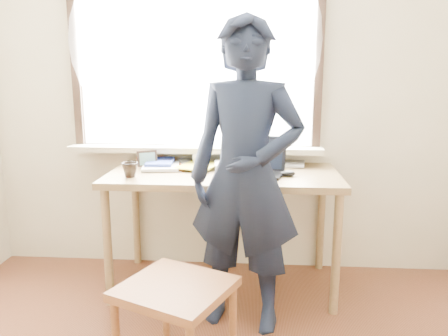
# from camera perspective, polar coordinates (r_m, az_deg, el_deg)

# --- Properties ---
(room_shell) EXTENTS (3.52, 4.02, 2.61)m
(room_shell) POSITION_cam_1_polar(r_m,az_deg,el_deg) (1.47, -6.78, 19.02)
(room_shell) COLOR beige
(room_shell) RESTS_ON ground
(desk) EXTENTS (1.53, 0.77, 0.82)m
(desk) POSITION_cam_1_polar(r_m,az_deg,el_deg) (2.95, -0.02, -2.11)
(desk) COLOR olive
(desk) RESTS_ON ground
(laptop) EXTENTS (0.41, 0.36, 0.24)m
(laptop) POSITION_cam_1_polar(r_m,az_deg,el_deg) (2.89, 4.37, 0.40)
(laptop) COLOR black
(laptop) RESTS_ON desk
(mug_white) EXTENTS (0.17, 0.17, 0.09)m
(mug_white) POSITION_cam_1_polar(r_m,az_deg,el_deg) (3.14, -3.09, 1.17)
(mug_white) COLOR white
(mug_white) RESTS_ON desk
(mug_dark) EXTENTS (0.13, 0.13, 0.09)m
(mug_dark) POSITION_cam_1_polar(r_m,az_deg,el_deg) (2.84, -12.17, -0.23)
(mug_dark) COLOR black
(mug_dark) RESTS_ON desk
(mouse) EXTENTS (0.10, 0.07, 0.04)m
(mouse) POSITION_cam_1_polar(r_m,az_deg,el_deg) (2.83, 8.33, -0.70)
(mouse) COLOR black
(mouse) RESTS_ON desk
(desk_clutter) EXTENTS (0.77, 0.46, 0.04)m
(desk_clutter) POSITION_cam_1_polar(r_m,az_deg,el_deg) (3.11, -5.36, 0.55)
(desk_clutter) COLOR #2F419A
(desk_clutter) RESTS_ON desk
(book_a) EXTENTS (0.25, 0.29, 0.02)m
(book_a) POSITION_cam_1_polar(r_m,az_deg,el_deg) (3.23, -5.84, 0.80)
(book_a) COLOR white
(book_a) RESTS_ON desk
(book_b) EXTENTS (0.21, 0.27, 0.02)m
(book_b) POSITION_cam_1_polar(r_m,az_deg,el_deg) (3.20, 7.22, 0.62)
(book_b) COLOR white
(book_b) RESTS_ON desk
(picture_frame) EXTENTS (0.13, 0.08, 0.11)m
(picture_frame) POSITION_cam_1_polar(r_m,az_deg,el_deg) (3.11, -10.01, 1.05)
(picture_frame) COLOR black
(picture_frame) RESTS_ON desk
(work_chair) EXTENTS (0.62, 0.61, 0.49)m
(work_chair) POSITION_cam_1_polar(r_m,az_deg,el_deg) (2.18, -6.33, -16.68)
(work_chair) COLOR brown
(work_chair) RESTS_ON ground
(person) EXTENTS (0.73, 0.55, 1.78)m
(person) POSITION_cam_1_polar(r_m,az_deg,el_deg) (2.47, 2.83, -1.19)
(person) COLOR black
(person) RESTS_ON ground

